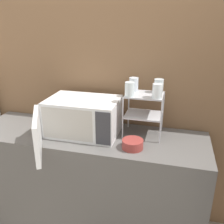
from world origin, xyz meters
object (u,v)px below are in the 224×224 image
at_px(glass_front_left, 130,89).
at_px(glass_front_right, 157,91).
at_px(glass_back_right, 159,86).
at_px(microwave, 81,117).
at_px(glass_back_left, 134,84).
at_px(dish_rack, 144,106).
at_px(bowl, 133,144).

bearing_deg(glass_front_left, glass_front_right, 0.12).
relative_size(glass_front_left, glass_back_right, 1.00).
relative_size(microwave, glass_back_left, 7.34).
xyz_separation_m(microwave, dish_rack, (0.49, 0.11, 0.10)).
bearing_deg(dish_rack, glass_back_left, 143.63).
height_order(glass_front_left, glass_back_left, same).
distance_m(glass_back_right, glass_front_right, 0.15).
bearing_deg(glass_back_left, microwave, -154.35).
distance_m(microwave, glass_back_left, 0.50).
height_order(dish_rack, glass_front_right, glass_front_right).
distance_m(dish_rack, glass_front_right, 0.20).
bearing_deg(microwave, bowl, -16.96).
bearing_deg(glass_front_left, microwave, -174.56).
relative_size(glass_front_right, glass_back_left, 1.00).
relative_size(dish_rack, glass_front_left, 3.22).
relative_size(glass_front_left, glass_back_left, 1.00).
height_order(glass_back_right, bowl, glass_back_right).
xyz_separation_m(dish_rack, glass_front_left, (-0.10, -0.08, 0.15)).
relative_size(microwave, glass_front_left, 7.34).
distance_m(dish_rack, bowl, 0.33).
relative_size(glass_back_left, bowl, 0.68).
relative_size(glass_front_right, bowl, 0.68).
bearing_deg(dish_rack, microwave, -166.90).
distance_m(microwave, glass_front_right, 0.64).
xyz_separation_m(glass_front_left, glass_back_left, (0.00, 0.15, 0.00)).
relative_size(microwave, glass_front_right, 7.34).
height_order(microwave, glass_back_right, glass_back_right).
relative_size(microwave, dish_rack, 2.28).
xyz_separation_m(microwave, glass_front_right, (0.59, 0.04, 0.25)).
height_order(dish_rack, bowl, dish_rack).
height_order(glass_back_right, glass_back_left, same).
bearing_deg(microwave, glass_back_left, 25.65).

